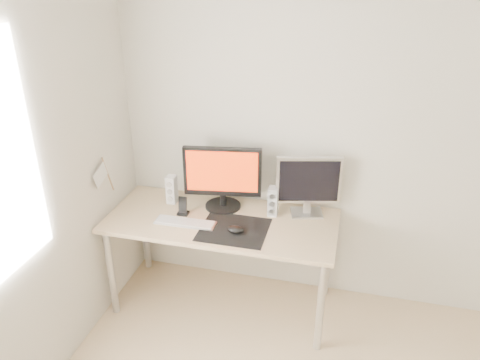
{
  "coord_description": "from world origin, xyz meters",
  "views": [
    {
      "loc": [
        -0.11,
        -1.32,
        2.37
      ],
      "look_at": [
        -0.82,
        1.46,
        1.01
      ],
      "focal_mm": 35.0,
      "sensor_mm": 36.0,
      "label": 1
    }
  ],
  "objects_px": {
    "mouse": "(236,229)",
    "main_monitor": "(222,176)",
    "desk": "(222,229)",
    "second_monitor": "(308,183)",
    "keyboard": "(185,222)",
    "speaker_left": "(172,190)",
    "speaker_right": "(273,201)",
    "phone_dock": "(183,209)"
  },
  "relations": [
    {
      "from": "desk",
      "to": "keyboard",
      "type": "distance_m",
      "value": 0.27
    },
    {
      "from": "desk",
      "to": "main_monitor",
      "type": "bearing_deg",
      "value": 102.18
    },
    {
      "from": "speaker_left",
      "to": "phone_dock",
      "type": "bearing_deg",
      "value": -46.77
    },
    {
      "from": "mouse",
      "to": "second_monitor",
      "type": "relative_size",
      "value": 0.26
    },
    {
      "from": "main_monitor",
      "to": "speaker_right",
      "type": "xyz_separation_m",
      "value": [
        0.37,
        -0.02,
        -0.15
      ]
    },
    {
      "from": "phone_dock",
      "to": "speaker_right",
      "type": "bearing_deg",
      "value": 13.56
    },
    {
      "from": "mouse",
      "to": "main_monitor",
      "type": "bearing_deg",
      "value": 119.56
    },
    {
      "from": "mouse",
      "to": "speaker_right",
      "type": "height_order",
      "value": "speaker_right"
    },
    {
      "from": "second_monitor",
      "to": "speaker_right",
      "type": "relative_size",
      "value": 2.1
    },
    {
      "from": "desk",
      "to": "phone_dock",
      "type": "distance_m",
      "value": 0.31
    },
    {
      "from": "keyboard",
      "to": "speaker_left",
      "type": "bearing_deg",
      "value": 126.57
    },
    {
      "from": "desk",
      "to": "speaker_left",
      "type": "xyz_separation_m",
      "value": [
        -0.42,
        0.15,
        0.18
      ]
    },
    {
      "from": "desk",
      "to": "second_monitor",
      "type": "height_order",
      "value": "second_monitor"
    },
    {
      "from": "phone_dock",
      "to": "speaker_left",
      "type": "bearing_deg",
      "value": 133.23
    },
    {
      "from": "second_monitor",
      "to": "speaker_right",
      "type": "height_order",
      "value": "second_monitor"
    },
    {
      "from": "mouse",
      "to": "phone_dock",
      "type": "height_order",
      "value": "phone_dock"
    },
    {
      "from": "speaker_left",
      "to": "keyboard",
      "type": "xyz_separation_m",
      "value": [
        0.2,
        -0.27,
        -0.1
      ]
    },
    {
      "from": "speaker_left",
      "to": "keyboard",
      "type": "height_order",
      "value": "speaker_left"
    },
    {
      "from": "phone_dock",
      "to": "keyboard",
      "type": "bearing_deg",
      "value": -63.95
    },
    {
      "from": "speaker_left",
      "to": "speaker_right",
      "type": "distance_m",
      "value": 0.76
    },
    {
      "from": "main_monitor",
      "to": "second_monitor",
      "type": "distance_m",
      "value": 0.6
    },
    {
      "from": "main_monitor",
      "to": "keyboard",
      "type": "xyz_separation_m",
      "value": [
        -0.19,
        -0.28,
        -0.25
      ]
    },
    {
      "from": "keyboard",
      "to": "phone_dock",
      "type": "relative_size",
      "value": 3.11
    },
    {
      "from": "speaker_right",
      "to": "mouse",
      "type": "bearing_deg",
      "value": -123.48
    },
    {
      "from": "mouse",
      "to": "speaker_left",
      "type": "distance_m",
      "value": 0.64
    },
    {
      "from": "desk",
      "to": "second_monitor",
      "type": "distance_m",
      "value": 0.69
    },
    {
      "from": "second_monitor",
      "to": "keyboard",
      "type": "height_order",
      "value": "second_monitor"
    },
    {
      "from": "main_monitor",
      "to": "keyboard",
      "type": "relative_size",
      "value": 1.31
    },
    {
      "from": "main_monitor",
      "to": "keyboard",
      "type": "height_order",
      "value": "main_monitor"
    },
    {
      "from": "desk",
      "to": "keyboard",
      "type": "height_order",
      "value": "keyboard"
    },
    {
      "from": "desk",
      "to": "keyboard",
      "type": "relative_size",
      "value": 3.8
    },
    {
      "from": "desk",
      "to": "speaker_left",
      "type": "bearing_deg",
      "value": 160.49
    },
    {
      "from": "main_monitor",
      "to": "speaker_right",
      "type": "relative_size",
      "value": 2.59
    },
    {
      "from": "speaker_right",
      "to": "keyboard",
      "type": "height_order",
      "value": "speaker_right"
    },
    {
      "from": "second_monitor",
      "to": "phone_dock",
      "type": "height_order",
      "value": "second_monitor"
    },
    {
      "from": "mouse",
      "to": "speaker_right",
      "type": "relative_size",
      "value": 0.54
    },
    {
      "from": "main_monitor",
      "to": "speaker_right",
      "type": "height_order",
      "value": "main_monitor"
    },
    {
      "from": "speaker_right",
      "to": "phone_dock",
      "type": "relative_size",
      "value": 1.57
    },
    {
      "from": "keyboard",
      "to": "phone_dock",
      "type": "height_order",
      "value": "phone_dock"
    },
    {
      "from": "speaker_left",
      "to": "speaker_right",
      "type": "bearing_deg",
      "value": -0.02
    },
    {
      "from": "desk",
      "to": "speaker_left",
      "type": "distance_m",
      "value": 0.48
    },
    {
      "from": "desk",
      "to": "keyboard",
      "type": "bearing_deg",
      "value": -152.69
    }
  ]
}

